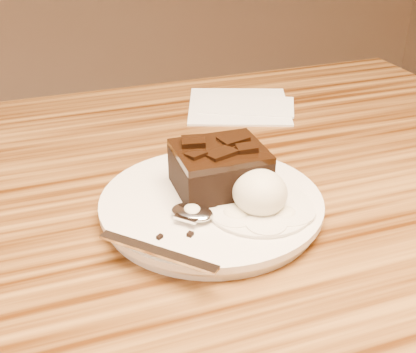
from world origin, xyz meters
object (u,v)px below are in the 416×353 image
object	(u,v)px
ice_cream_scoop	(260,193)
spoon	(192,214)
plate	(211,206)
napkin	(239,105)
brownie	(219,171)

from	to	relation	value
ice_cream_scoop	spoon	bearing A→B (deg)	174.82
plate	napkin	xyz separation A→B (m)	(0.15, 0.28, -0.01)
brownie	spoon	world-z (taller)	brownie
brownie	spoon	distance (m)	0.07
plate	brownie	world-z (taller)	brownie
napkin	brownie	bearing A→B (deg)	-116.90
plate	ice_cream_scoop	bearing A→B (deg)	-42.70
spoon	plate	bearing A→B (deg)	0.54
spoon	napkin	bearing A→B (deg)	16.68
brownie	spoon	size ratio (longest dim) A/B	0.53
ice_cream_scoop	spoon	size ratio (longest dim) A/B	0.33
plate	ice_cream_scoop	distance (m)	0.06
brownie	ice_cream_scoop	bearing A→B (deg)	-65.13
brownie	napkin	bearing A→B (deg)	63.10
plate	ice_cream_scoop	xyz separation A→B (m)	(0.04, -0.04, 0.03)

